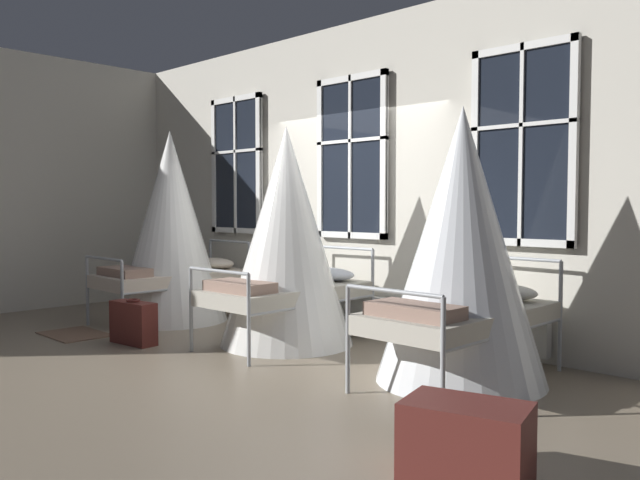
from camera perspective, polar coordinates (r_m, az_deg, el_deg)
ground at (r=6.73m, az=-3.51°, el=-9.28°), size 18.54×18.54×0.00m
back_wall_with_windows at (r=7.45m, az=3.31°, el=5.52°), size 8.38×0.10×3.52m
window_bank at (r=7.36m, az=2.69°, el=0.80°), size 5.16×0.10×2.84m
cot_first at (r=8.24m, az=-13.02°, el=0.91°), size 1.38×1.84×2.36m
cot_second at (r=6.67m, az=-2.96°, el=0.05°), size 1.38×1.84×2.25m
cot_third at (r=5.35m, az=12.41°, el=-0.84°), size 1.38×1.84×2.24m
rug_first at (r=7.77m, az=-20.84°, el=-7.78°), size 0.81×0.58×0.01m
suitcase_dark at (r=7.03m, az=-16.16°, el=-7.02°), size 0.58×0.27×0.47m
travel_trunk at (r=3.61m, az=12.78°, el=-16.99°), size 0.72×0.55×0.41m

